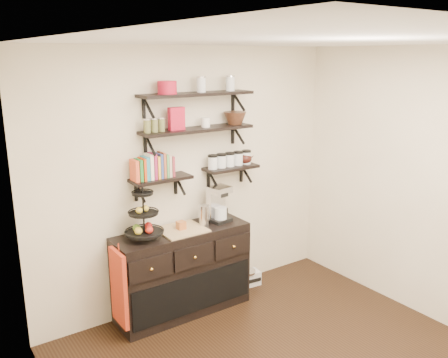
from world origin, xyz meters
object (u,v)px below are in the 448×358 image
(fruit_stand, at_px, (144,220))
(radio, at_px, (247,278))
(coffee_maker, at_px, (218,204))
(sideboard, at_px, (183,271))

(fruit_stand, xyz_separation_m, radio, (1.29, 0.07, -0.99))
(coffee_maker, relative_size, radio, 1.18)
(fruit_stand, distance_m, coffee_maker, 0.86)
(radio, bearing_deg, fruit_stand, -171.14)
(sideboard, xyz_separation_m, radio, (0.89, 0.07, -0.36))
(sideboard, relative_size, fruit_stand, 2.61)
(radio, bearing_deg, sideboard, -169.50)
(radio, bearing_deg, coffee_maker, -167.95)
(sideboard, height_order, fruit_stand, fruit_stand)
(sideboard, xyz_separation_m, fruit_stand, (-0.40, 0.00, 0.63))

